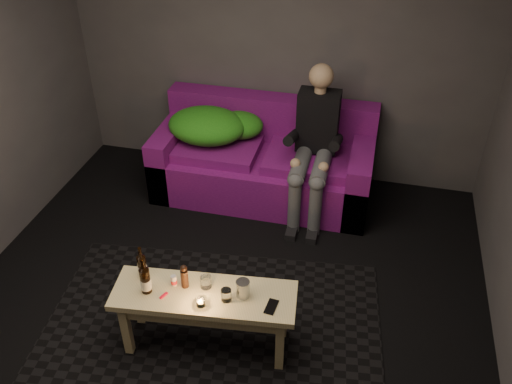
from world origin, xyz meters
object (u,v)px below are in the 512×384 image
Objects in this scene: person at (314,142)px; beer_bottle_b at (145,280)px; steel_cup at (243,289)px; coffee_table at (205,303)px; sofa at (265,162)px; beer_bottle_a at (142,266)px.

beer_bottle_b is at bearing -113.73° from person.
steel_cup is at bearing -96.29° from person.
steel_cup is at bearing 9.25° from coffee_table.
person is 2.04m from beer_bottle_b.
coffee_table is 4.49× the size of beer_bottle_b.
sofa is at bearing 80.69° from beer_bottle_b.
beer_bottle_a is at bearing -117.36° from person.
beer_bottle_b is (-0.37, -0.07, 0.19)m from coffee_table.
beer_bottle_b is (-0.82, -1.87, -0.10)m from person.
coffee_table is at bearing -7.40° from beer_bottle_a.
sofa is 16.41× the size of steel_cup.
beer_bottle_b reaches higher than coffee_table.
beer_bottle_a is (-0.45, 0.06, 0.18)m from coffee_table.
beer_bottle_b is 2.25× the size of steel_cup.
beer_bottle_b is at bearing -58.27° from beer_bottle_a.
person is 4.86× the size of beer_bottle_b.
beer_bottle_a is (-0.41, -1.91, 0.27)m from sofa.
person is 5.42× the size of beer_bottle_a.
person reaches higher than beer_bottle_b.
beer_bottle_b is at bearing -99.31° from sofa.
person is 1.96m from beer_bottle_a.
sofa reaches higher than beer_bottle_a.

